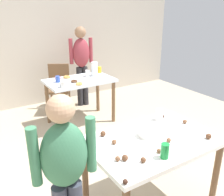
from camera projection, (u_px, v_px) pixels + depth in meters
name	position (u px, v px, depth m)	size (l,w,h in m)	color
wall_back	(34.00, 38.00, 4.67)	(6.40, 0.10, 2.60)	#BCB2A3
dining_table_near	(152.00, 149.00, 2.26)	(1.17, 0.78, 0.75)	white
dining_table_far	(80.00, 87.00, 4.04)	(1.07, 0.66, 0.75)	silver
chair_far_table	(59.00, 85.00, 4.56)	(0.55, 0.55, 0.87)	brown
person_girl_near	(66.00, 171.00, 1.70)	(0.46, 0.25, 1.36)	#383D4C
person_adult_far	(81.00, 60.00, 4.68)	(0.46, 0.25, 1.51)	#28282D
mixing_bowl	(147.00, 132.00, 2.25)	(0.16, 0.16, 0.08)	white
soda_can	(165.00, 151.00, 1.93)	(0.07, 0.07, 0.12)	#198438
fork_near	(183.00, 132.00, 2.34)	(0.17, 0.02, 0.01)	silver
cup_near_0	(159.00, 115.00, 2.56)	(0.08, 0.08, 0.12)	white
cake_ball_0	(118.00, 159.00, 1.90)	(0.04, 0.04, 0.04)	brown
cake_ball_1	(169.00, 140.00, 2.16)	(0.04, 0.04, 0.04)	brown
cake_ball_2	(114.00, 142.00, 2.13)	(0.04, 0.04, 0.04)	brown
cake_ball_3	(143.00, 160.00, 1.88)	(0.04, 0.04, 0.04)	brown
cake_ball_4	(125.00, 158.00, 1.91)	(0.05, 0.05, 0.05)	brown
cake_ball_5	(209.00, 136.00, 2.22)	(0.05, 0.05, 0.05)	brown
cake_ball_6	(159.00, 151.00, 2.00)	(0.04, 0.04, 0.04)	brown
cake_ball_7	(125.00, 182.00, 1.66)	(0.04, 0.04, 0.04)	#3D2319
cake_ball_8	(103.00, 134.00, 2.26)	(0.05, 0.05, 0.05)	brown
cake_ball_9	(163.00, 116.00, 2.63)	(0.04, 0.04, 0.04)	#3D2319
cake_ball_10	(185.00, 121.00, 2.51)	(0.04, 0.04, 0.04)	brown
pitcher_far	(94.00, 69.00, 4.16)	(0.11, 0.11, 0.24)	white
cup_far_0	(58.00, 79.00, 3.84)	(0.07, 0.07, 0.10)	#3351B2
cup_far_1	(64.00, 84.00, 3.60)	(0.09, 0.09, 0.09)	white
cup_far_2	(88.00, 73.00, 4.16)	(0.08, 0.08, 0.11)	white
cup_far_3	(99.00, 70.00, 4.38)	(0.08, 0.08, 0.11)	yellow
donut_far_0	(58.00, 78.00, 4.03)	(0.11, 0.11, 0.03)	pink
donut_far_1	(79.00, 84.00, 3.72)	(0.11, 0.11, 0.03)	gold
donut_far_2	(74.00, 81.00, 3.86)	(0.10, 0.10, 0.03)	brown
donut_far_3	(67.00, 77.00, 4.08)	(0.11, 0.11, 0.03)	gold
donut_far_4	(64.00, 84.00, 3.71)	(0.12, 0.12, 0.03)	white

